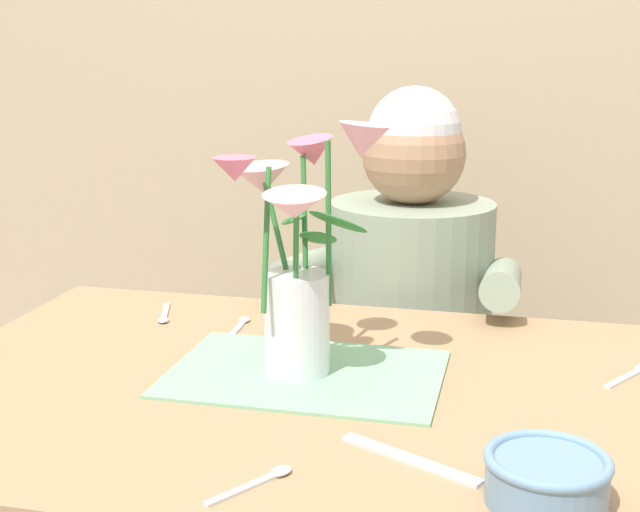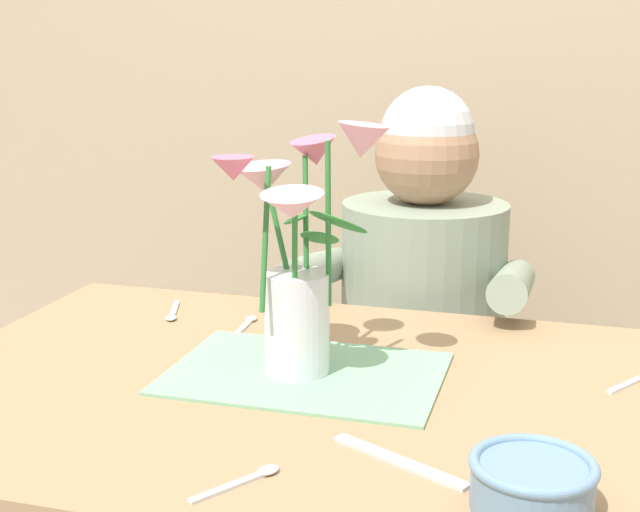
{
  "view_description": "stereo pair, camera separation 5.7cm",
  "coord_description": "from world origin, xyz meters",
  "px_view_note": "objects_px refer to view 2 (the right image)",
  "views": [
    {
      "loc": [
        0.27,
        -1.14,
        1.22
      ],
      "look_at": [
        -0.01,
        0.05,
        0.92
      ],
      "focal_mm": 49.15,
      "sensor_mm": 36.0,
      "label": 1
    },
    {
      "loc": [
        0.33,
        -1.12,
        1.22
      ],
      "look_at": [
        -0.01,
        0.05,
        0.92
      ],
      "focal_mm": 49.15,
      "sensor_mm": 36.0,
      "label": 2
    }
  ],
  "objects_px": {
    "seated_person": "(421,360)",
    "ceramic_bowl": "(532,482)",
    "flower_vase": "(298,256)",
    "dinner_knife": "(399,461)"
  },
  "relations": [
    {
      "from": "seated_person",
      "to": "ceramic_bowl",
      "type": "bearing_deg",
      "value": -73.14
    },
    {
      "from": "ceramic_bowl",
      "to": "dinner_knife",
      "type": "relative_size",
      "value": 0.72
    },
    {
      "from": "ceramic_bowl",
      "to": "flower_vase",
      "type": "bearing_deg",
      "value": 139.53
    },
    {
      "from": "seated_person",
      "to": "ceramic_bowl",
      "type": "relative_size",
      "value": 8.35
    },
    {
      "from": "seated_person",
      "to": "ceramic_bowl",
      "type": "distance_m",
      "value": 0.94
    },
    {
      "from": "ceramic_bowl",
      "to": "dinner_knife",
      "type": "height_order",
      "value": "ceramic_bowl"
    },
    {
      "from": "ceramic_bowl",
      "to": "dinner_knife",
      "type": "bearing_deg",
      "value": 158.35
    },
    {
      "from": "seated_person",
      "to": "dinner_knife",
      "type": "height_order",
      "value": "seated_person"
    },
    {
      "from": "flower_vase",
      "to": "seated_person",
      "type": "bearing_deg",
      "value": 81.12
    },
    {
      "from": "ceramic_bowl",
      "to": "dinner_knife",
      "type": "distance_m",
      "value": 0.17
    }
  ]
}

